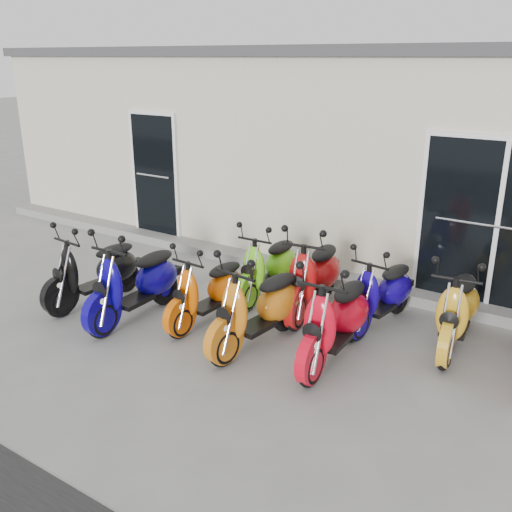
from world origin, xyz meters
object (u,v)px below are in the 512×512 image
(scooter_back_yellow, at_px, (459,299))
(scooter_back_green, at_px, (268,258))
(scooter_front_orange_b, at_px, (258,297))
(scooter_back_red, at_px, (314,267))
(scooter_front_red, at_px, (336,309))
(scooter_front_orange_a, at_px, (208,282))
(scooter_back_blue, at_px, (382,284))
(scooter_front_black, at_px, (94,262))
(scooter_front_blue, at_px, (135,272))

(scooter_back_yellow, bearing_deg, scooter_back_green, 173.80)
(scooter_front_orange_b, height_order, scooter_back_red, scooter_back_red)
(scooter_back_green, distance_m, scooter_back_red, 0.75)
(scooter_front_orange_b, height_order, scooter_front_red, scooter_front_red)
(scooter_back_red, bearing_deg, scooter_back_green, 166.35)
(scooter_front_red, relative_size, scooter_back_green, 1.09)
(scooter_front_orange_a, xyz_separation_m, scooter_back_blue, (1.84, 1.12, 0.00))
(scooter_back_green, relative_size, scooter_back_red, 0.91)
(scooter_back_red, bearing_deg, scooter_back_yellow, -6.08)
(scooter_front_black, relative_size, scooter_back_blue, 1.07)
(scooter_front_blue, relative_size, scooter_front_orange_a, 1.14)
(scooter_front_orange_b, distance_m, scooter_front_red, 0.91)
(scooter_back_yellow, bearing_deg, scooter_front_black, -167.66)
(scooter_front_blue, height_order, scooter_back_yellow, scooter_front_blue)
(scooter_front_orange_b, distance_m, scooter_back_yellow, 2.27)
(scooter_back_green, bearing_deg, scooter_back_yellow, -2.45)
(scooter_front_blue, height_order, scooter_front_red, scooter_front_blue)
(scooter_front_red, bearing_deg, scooter_front_blue, -173.14)
(scooter_back_red, height_order, scooter_back_yellow, scooter_back_red)
(scooter_front_blue, distance_m, scooter_front_orange_a, 0.94)
(scooter_back_red, xyz_separation_m, scooter_back_yellow, (1.82, 0.05, -0.04))
(scooter_front_orange_a, xyz_separation_m, scooter_back_red, (0.95, 1.01, 0.08))
(scooter_front_orange_a, bearing_deg, scooter_back_yellow, 24.03)
(scooter_front_orange_b, distance_m, scooter_back_blue, 1.62)
(scooter_back_green, bearing_deg, scooter_front_red, -36.89)
(scooter_front_blue, distance_m, scooter_back_yellow, 3.89)
(scooter_front_red, xyz_separation_m, scooter_back_red, (-0.80, 1.01, 0.01))
(scooter_front_black, height_order, scooter_back_green, scooter_front_black)
(scooter_back_green, xyz_separation_m, scooter_back_red, (0.75, -0.08, 0.06))
(scooter_front_black, xyz_separation_m, scooter_back_green, (1.85, 1.46, -0.02))
(scooter_front_black, bearing_deg, scooter_front_orange_a, 17.15)
(scooter_back_red, height_order, scooter_back_blue, scooter_back_red)
(scooter_front_black, bearing_deg, scooter_back_red, 32.69)
(scooter_front_orange_a, xyz_separation_m, scooter_back_green, (0.20, 1.09, 0.02))
(scooter_front_red, distance_m, scooter_back_green, 1.90)
(scooter_front_orange_a, relative_size, scooter_back_green, 0.96)
(scooter_back_blue, bearing_deg, scooter_back_red, -165.77)
(scooter_back_red, bearing_deg, scooter_front_red, -59.16)
(scooter_back_blue, xyz_separation_m, scooter_back_yellow, (0.93, -0.05, 0.04))
(scooter_front_orange_a, height_order, scooter_front_orange_b, scooter_front_orange_b)
(scooter_front_black, height_order, scooter_front_red, scooter_front_red)
(scooter_front_blue, bearing_deg, scooter_front_red, 7.61)
(scooter_front_orange_b, relative_size, scooter_back_red, 0.97)
(scooter_back_blue, relative_size, scooter_back_yellow, 0.94)
(scooter_front_blue, distance_m, scooter_back_red, 2.29)
(scooter_back_blue, bearing_deg, scooter_back_green, -171.48)
(scooter_back_red, bearing_deg, scooter_front_orange_b, -101.64)
(scooter_front_red, distance_m, scooter_back_yellow, 1.47)
(scooter_front_blue, relative_size, scooter_back_yellow, 1.06)
(scooter_front_blue, height_order, scooter_back_green, scooter_front_blue)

